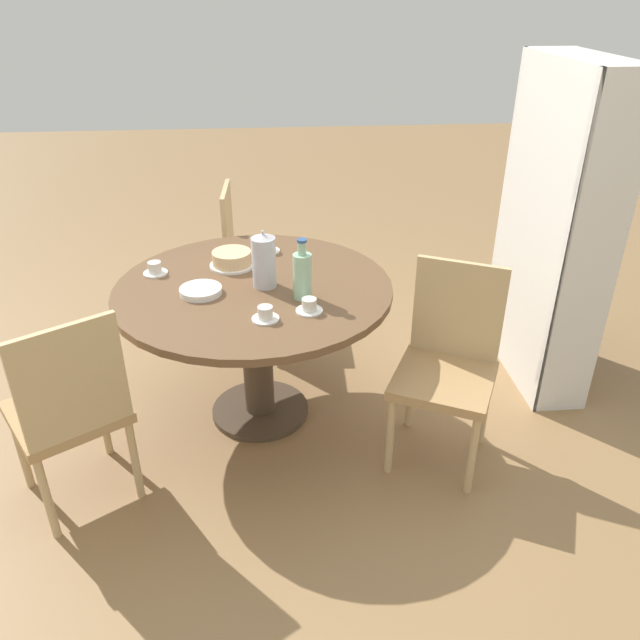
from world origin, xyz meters
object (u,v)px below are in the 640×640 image
(cup_d, at_px, (155,269))
(chair_b, at_px, (448,362))
(cake_main, at_px, (232,259))
(bookshelf, at_px, (550,230))
(chair_a, at_px, (70,409))
(chair_c, at_px, (252,257))
(cup_a, at_px, (269,247))
(cup_c, at_px, (265,315))
(cup_b, at_px, (309,306))
(water_bottle, at_px, (302,274))
(coffee_pot, at_px, (264,261))

(cup_d, bearing_deg, chair_b, 68.52)
(cake_main, bearing_deg, chair_b, 58.82)
(bookshelf, bearing_deg, cake_main, 92.65)
(chair_a, bearing_deg, cup_d, -143.02)
(chair_c, xyz_separation_m, bookshelf, (0.62, 1.55, 0.35))
(chair_c, distance_m, cup_a, 0.60)
(cake_main, relative_size, cup_c, 1.91)
(chair_a, height_order, cup_c, chair_a)
(chair_a, bearing_deg, cup_b, 162.70)
(cake_main, bearing_deg, water_bottle, 40.95)
(chair_a, xyz_separation_m, coffee_pot, (-0.54, 0.79, 0.37))
(chair_b, xyz_separation_m, chair_c, (-1.27, -0.88, 0.00))
(chair_a, height_order, coffee_pot, coffee_pot)
(chair_c, bearing_deg, cake_main, 176.02)
(chair_b, height_order, cup_a, chair_b)
(bookshelf, relative_size, cup_d, 14.42)
(chair_a, xyz_separation_m, bookshelf, (-0.85, 2.26, 0.35))
(coffee_pot, bearing_deg, water_bottle, 50.74)
(water_bottle, bearing_deg, bookshelf, 108.96)
(bookshelf, bearing_deg, cup_a, 86.22)
(cake_main, height_order, cup_b, cake_main)
(chair_c, relative_size, cup_d, 7.87)
(chair_c, xyz_separation_m, cup_d, (0.75, -0.44, 0.27))
(water_bottle, bearing_deg, cake_main, -139.05)
(cup_b, bearing_deg, chair_a, -74.40)
(bookshelf, distance_m, cup_d, 2.00)
(water_bottle, xyz_separation_m, cake_main, (-0.37, -0.32, -0.08))
(cup_d, bearing_deg, cup_b, 57.60)
(water_bottle, bearing_deg, cup_c, -41.30)
(chair_c, distance_m, cup_d, 0.91)
(chair_c, xyz_separation_m, cup_c, (1.25, 0.08, 0.27))
(chair_b, xyz_separation_m, cup_d, (-0.52, -1.32, 0.27))
(bookshelf, bearing_deg, cup_d, 93.83)
(coffee_pot, bearing_deg, cup_a, 176.78)
(cup_a, relative_size, cup_c, 1.00)
(chair_b, bearing_deg, water_bottle, -171.41)
(chair_a, height_order, chair_c, same)
(chair_c, distance_m, cup_b, 1.26)
(chair_c, height_order, water_bottle, water_bottle)
(chair_a, relative_size, cake_main, 4.12)
(coffee_pot, bearing_deg, chair_b, 66.93)
(chair_b, relative_size, bookshelf, 0.55)
(cup_d, bearing_deg, chair_a, -20.12)
(chair_b, relative_size, cake_main, 4.12)
(chair_c, height_order, cup_d, chair_c)
(coffee_pot, bearing_deg, chair_a, -55.52)
(chair_a, distance_m, cup_a, 1.28)
(chair_a, relative_size, water_bottle, 3.30)
(cup_c, distance_m, cup_d, 0.73)
(chair_b, distance_m, chair_c, 1.54)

